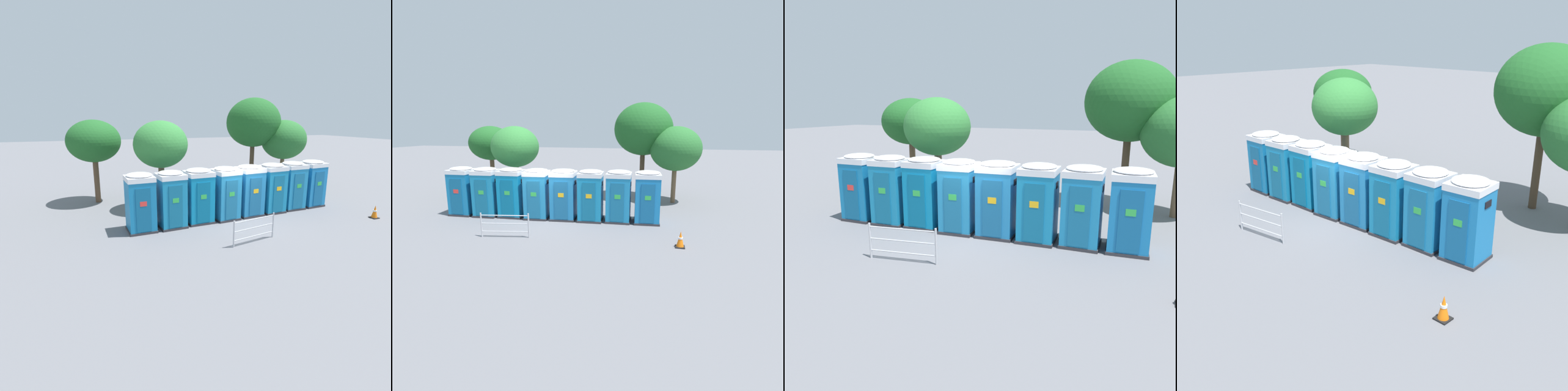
% 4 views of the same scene
% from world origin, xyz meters
% --- Properties ---
extents(ground_plane, '(120.00, 120.00, 0.00)m').
position_xyz_m(ground_plane, '(0.00, 0.00, 0.00)').
color(ground_plane, slate).
extents(portapotty_0, '(1.23, 1.24, 2.54)m').
position_xyz_m(portapotty_0, '(-4.81, 0.01, 1.28)').
color(portapotty_0, '#2D2D33').
rests_on(portapotty_0, ground).
extents(portapotty_1, '(1.27, 1.29, 2.54)m').
position_xyz_m(portapotty_1, '(-3.44, 0.07, 1.28)').
color(portapotty_1, '#2D2D33').
rests_on(portapotty_1, ground).
extents(portapotty_2, '(1.28, 1.25, 2.54)m').
position_xyz_m(portapotty_2, '(-2.07, 0.23, 1.28)').
color(portapotty_2, '#2D2D33').
rests_on(portapotty_2, ground).
extents(portapotty_3, '(1.28, 1.31, 2.54)m').
position_xyz_m(portapotty_3, '(-0.70, 0.25, 1.28)').
color(portapotty_3, '#2D2D33').
rests_on(portapotty_3, ground).
extents(portapotty_4, '(1.33, 1.30, 2.54)m').
position_xyz_m(portapotty_4, '(0.66, 0.38, 1.28)').
color(portapotty_4, '#2D2D33').
rests_on(portapotty_4, ground).
extents(portapotty_5, '(1.27, 1.28, 2.54)m').
position_xyz_m(portapotty_5, '(2.03, 0.45, 1.28)').
color(portapotty_5, '#2D2D33').
rests_on(portapotty_5, ground).
extents(portapotty_6, '(1.23, 1.24, 2.54)m').
position_xyz_m(portapotty_6, '(3.39, 0.61, 1.28)').
color(portapotty_6, '#2D2D33').
rests_on(portapotty_6, ground).
extents(portapotty_7, '(1.31, 1.30, 2.54)m').
position_xyz_m(portapotty_7, '(4.76, 0.71, 1.28)').
color(portapotty_7, '#2D2D33').
rests_on(portapotty_7, ground).
extents(street_tree_0, '(2.81, 2.81, 4.63)m').
position_xyz_m(street_tree_0, '(-3.13, 2.93, 3.40)').
color(street_tree_0, brown).
rests_on(street_tree_0, ground).
extents(street_tree_1, '(3.65, 3.65, 6.08)m').
position_xyz_m(street_tree_1, '(4.14, 6.08, 4.43)').
color(street_tree_1, '#4C3826').
rests_on(street_tree_1, ground).
extents(street_tree_3, '(2.97, 2.97, 4.67)m').
position_xyz_m(street_tree_3, '(-6.29, 5.56, 3.48)').
color(street_tree_3, brown).
rests_on(street_tree_3, ground).
extents(traffic_cone, '(0.36, 0.36, 0.64)m').
position_xyz_m(traffic_cone, '(6.18, -2.25, 0.31)').
color(traffic_cone, black).
rests_on(traffic_cone, ground).
extents(event_barrier, '(2.03, 0.42, 1.05)m').
position_xyz_m(event_barrier, '(-0.90, -2.79, 0.57)').
color(event_barrier, '#B7B7BC').
rests_on(event_barrier, ground).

